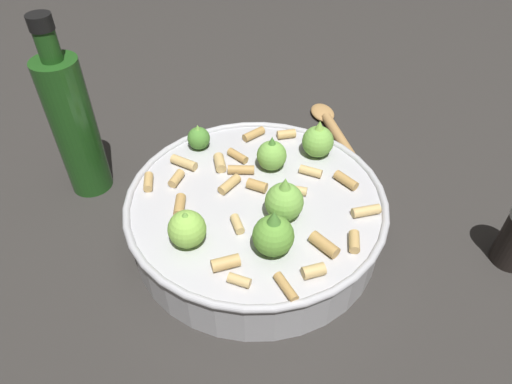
{
  "coord_description": "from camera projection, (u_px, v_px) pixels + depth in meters",
  "views": [
    {
      "loc": [
        -0.03,
        0.38,
        0.42
      ],
      "look_at": [
        0.0,
        0.0,
        0.07
      ],
      "focal_mm": 32.04,
      "sensor_mm": 36.0,
      "label": 1
    }
  ],
  "objects": [
    {
      "name": "ground_plane",
      "position": [
        256.0,
        233.0,
        0.56
      ],
      "size": [
        2.4,
        2.4,
        0.0
      ],
      "primitive_type": "plane",
      "color": "#2D2B28"
    },
    {
      "name": "cooking_pan",
      "position": [
        257.0,
        212.0,
        0.54
      ],
      "size": [
        0.3,
        0.3,
        0.11
      ],
      "color": "#B7B7BC",
      "rests_on": "ground"
    },
    {
      "name": "olive_oil_bottle",
      "position": [
        74.0,
        125.0,
        0.56
      ],
      "size": [
        0.05,
        0.05,
        0.24
      ],
      "color": "#1E4C19",
      "rests_on": "ground"
    },
    {
      "name": "wooden_spoon",
      "position": [
        339.0,
        138.0,
        0.69
      ],
      "size": [
        0.09,
        0.22,
        0.02
      ],
      "color": "#B2844C",
      "rests_on": "ground"
    }
  ]
}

